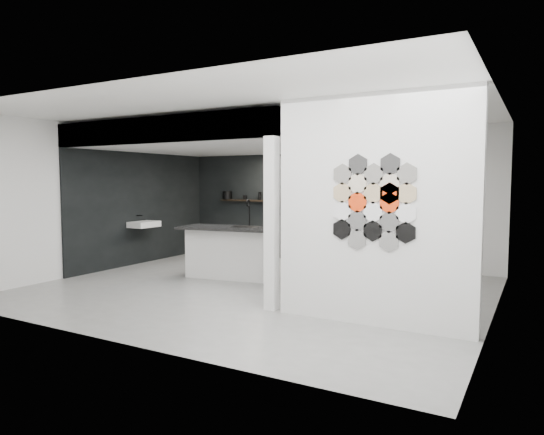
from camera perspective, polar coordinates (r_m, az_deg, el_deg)
The scene contains 17 objects.
floor at distance 7.98m, azimuth -1.70°, elevation -8.41°, with size 7.00×6.00×0.01m, color slate.
partition_panel at distance 5.96m, azimuth 11.82°, elevation 0.81°, with size 2.45×0.15×2.80m, color silver.
bay_clad_back at distance 11.02m, azimuth 0.42°, elevation 1.32°, with size 4.40×0.04×2.35m, color black.
bay_clad_left at distance 10.73m, azimuth -14.99°, elevation 1.09°, with size 0.04×4.00×2.35m, color black.
bulkhead at distance 9.36m, azimuth -5.47°, elevation 9.18°, with size 4.40×4.00×0.40m, color silver.
corner_column at distance 6.53m, azimuth -0.05°, elevation -0.77°, with size 0.16×0.16×2.35m, color silver.
fascia_beam at distance 7.87m, azimuth -13.57°, elevation 10.01°, with size 4.40×0.16×0.40m, color silver.
wall_basin at distance 10.45m, azimuth -14.82°, elevation -0.78°, with size 0.40×0.60×0.12m, color silver.
display_shelf at distance 10.88m, azimuth 0.61°, elevation 1.94°, with size 3.00×0.15×0.04m, color black.
kitchen_island at distance 8.82m, azimuth -4.89°, elevation -4.00°, with size 1.86×1.04×1.42m.
stockpot at distance 11.58m, azimuth -5.27°, elevation 2.63°, with size 0.23×0.23×0.19m, color black.
kettle at distance 10.37m, azimuth 6.28°, elevation 2.28°, with size 0.16×0.16×0.13m, color black.
glass_bowl at distance 10.30m, azimuth 7.23°, elevation 2.12°, with size 0.12×0.12×0.09m, color gray.
glass_vase at distance 10.30m, azimuth 7.23°, elevation 2.21°, with size 0.09×0.09×0.12m, color gray.
bottle_dark at distance 11.10m, azimuth -1.45°, elevation 2.56°, with size 0.07×0.07×0.18m, color black.
utensil_cup at distance 11.31m, azimuth -3.20°, elevation 2.39°, with size 0.08×0.08×0.10m, color black.
hex_tile_cluster at distance 5.86m, azimuth 11.90°, elevation 1.78°, with size 1.04×0.02×1.16m.
Camera 1 is at (4.00, -6.68, 1.76)m, focal length 32.00 mm.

